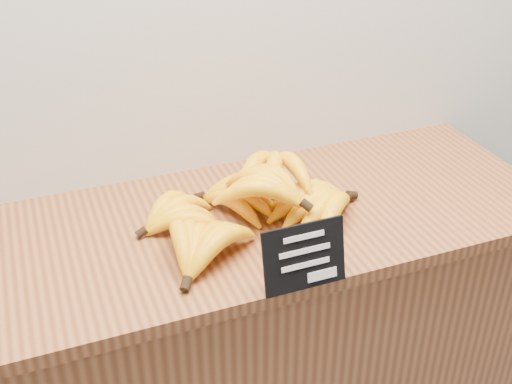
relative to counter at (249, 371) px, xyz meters
The scene contains 4 objects.
counter is the anchor object (origin of this frame).
counter_top 0.47m from the counter, ahead, with size 1.40×0.54×0.03m, color brown.
chalkboard_sign 0.60m from the counter, 86.65° to the right, with size 0.16×0.01×0.13m, color black.
banana_pile 0.53m from the counter, 88.71° to the right, with size 0.52×0.37×0.13m.
Camera 1 is at (-0.45, 1.64, 1.70)m, focal length 45.00 mm.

